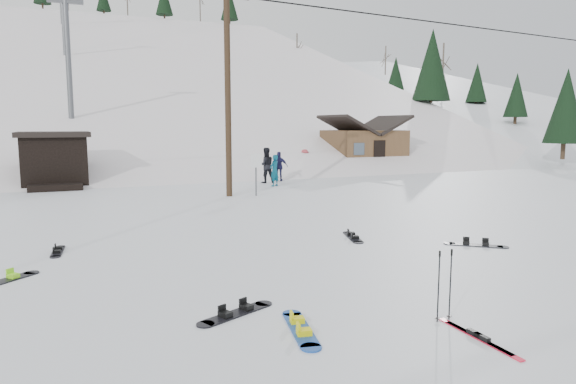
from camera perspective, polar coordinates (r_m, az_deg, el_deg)
name	(u,v)px	position (r m, az deg, el deg)	size (l,w,h in m)	color
ground	(355,305)	(9.20, 7.46, -12.30)	(200.00, 200.00, 0.00)	white
ski_slope	(113,253)	(64.36, -18.90, -6.48)	(60.00, 75.00, 45.00)	white
ridge_right	(405,227)	(72.79, 12.84, -3.85)	(34.00, 85.00, 36.00)	white
treeline_right	(434,151)	(63.95, 15.92, 4.44)	(20.00, 60.00, 10.00)	black
treeline_crest	(94,143)	(93.56, -20.77, 5.12)	(50.00, 6.00, 10.00)	black
utility_pole	(228,87)	(22.42, -6.71, 11.49)	(2.00, 0.26, 9.00)	#3A2819
trail_sign	(256,167)	(22.38, -3.57, 2.80)	(0.50, 0.09, 1.85)	#595B60
lift_hut	(55,159)	(28.40, -24.48, 3.32)	(3.40, 4.10, 2.75)	black
lift_tower_near	(68,51)	(37.71, -23.26, 14.16)	(2.20, 0.36, 8.00)	#595B60
lift_tower_mid	(63,10)	(58.50, -23.73, 17.99)	(2.20, 0.36, 8.00)	#595B60
cabin	(364,148)	(36.99, 8.40, 4.91)	(5.39, 4.40, 3.77)	brown
hero_snowboard	(301,328)	(8.07, 1.40, -14.90)	(0.58, 1.60, 0.11)	#1A4BAD
hero_skis	(478,337)	(8.26, 20.38, -14.88)	(0.10, 1.62, 0.08)	red
ski_poles	(444,285)	(8.60, 17.00, -9.82)	(0.32, 0.08, 1.16)	black
board_scatter_a	(236,313)	(8.72, -5.79, -13.20)	(1.45, 0.80, 0.11)	black
board_scatter_b	(58,251)	(13.86, -24.21, -6.01)	(0.35, 1.31, 0.09)	black
board_scatter_c	(2,281)	(11.78, -29.16, -8.61)	(1.29, 1.17, 0.11)	black
board_scatter_d	(476,245)	(14.15, 20.13, -5.52)	(1.28, 1.16, 0.11)	black
board_scatter_f	(353,237)	(14.33, 7.22, -4.96)	(0.65, 1.47, 0.11)	black
skier_teal	(274,170)	(25.99, -1.52, 2.41)	(0.58, 0.38, 1.59)	#0B5C77
skier_dark	(266,165)	(27.43, -2.48, 2.98)	(0.92, 0.72, 1.89)	black
skier_pink	(305,161)	(33.88, 1.87, 3.51)	(0.96, 0.55, 1.49)	#C3444D
skier_navy	(279,166)	(28.32, -0.99, 2.86)	(0.95, 0.40, 1.63)	#1D1C48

